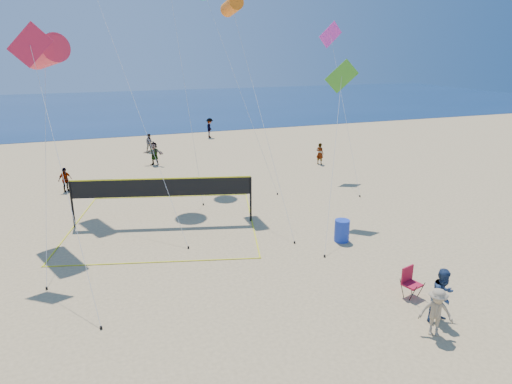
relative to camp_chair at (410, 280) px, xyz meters
name	(u,v)px	position (x,y,z in m)	size (l,w,h in m)	color
ground	(330,377)	(-4.60, -2.79, -0.61)	(120.00, 120.00, 0.00)	tan
ocean	(130,106)	(-4.60, 59.21, -0.60)	(140.00, 50.00, 0.03)	navy
bystander_a	(443,295)	(-0.04, -1.62, 0.29)	(0.88, 0.69, 1.81)	navy
bystander_b	(436,312)	(-0.72, -2.16, 0.16)	(1.00, 0.57, 1.54)	tan
far_person_0	(65,180)	(-11.84, 17.11, 0.13)	(0.87, 0.36, 1.49)	gray
far_person_1	(154,154)	(-5.88, 21.97, 0.25)	(1.59, 0.51, 1.71)	gray
far_person_2	(320,154)	(5.79, 18.12, 0.19)	(0.58, 0.38, 1.60)	gray
far_person_3	(150,143)	(-5.66, 26.52, 0.15)	(0.74, 0.58, 1.53)	gray
far_person_4	(210,128)	(0.62, 31.16, 0.33)	(1.21, 0.70, 1.87)	gray
camp_chair	(410,280)	(0.00, 0.00, 0.00)	(0.71, 0.83, 1.20)	#AF142F
trash_barrel	(342,231)	(0.17, 4.99, -0.11)	(0.67, 0.67, 1.00)	#1C3AB6
volleyball_net	(162,193)	(-7.06, 9.79, 1.00)	(10.69, 10.58, 2.36)	black
kite_0	(45,52)	(-11.49, 10.43, 7.55)	(2.19, 7.28, 8.94)	#F22A44
kite_2	(232,6)	(-2.51, 12.70, 9.76)	(0.99, 8.22, 10.88)	orange
kite_3	(34,59)	(-11.66, 7.28, 7.35)	(2.34, 6.31, 9.26)	#C21B3F
kite_4	(341,84)	(1.56, 8.21, 6.05)	(3.91, 4.97, 7.84)	green
kite_5	(332,43)	(5.19, 15.99, 8.04)	(1.76, 6.24, 9.99)	#F23AC8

